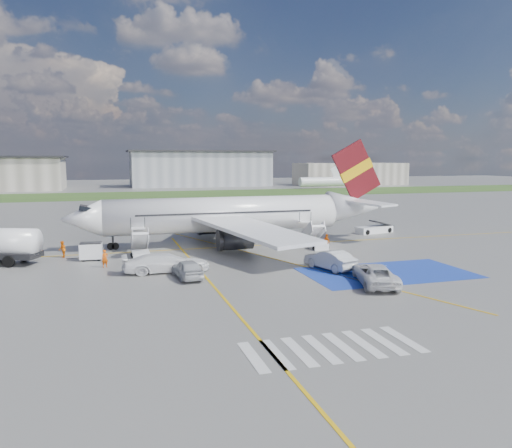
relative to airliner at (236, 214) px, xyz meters
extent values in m
plane|color=#60605E|center=(-1.51, -14.00, -3.39)|extent=(400.00, 400.00, 0.00)
cube|color=#2D4C1E|center=(-1.51, 81.00, -3.39)|extent=(400.00, 30.00, 0.01)
cube|color=gold|center=(-1.51, -2.00, -3.39)|extent=(120.00, 0.20, 0.01)
cube|color=gold|center=(-6.51, -24.00, -3.39)|extent=(0.20, 60.00, 0.01)
cube|color=gold|center=(-1.51, -2.00, -3.39)|extent=(20.71, 56.45, 0.01)
cube|color=#1B38A2|center=(8.49, -18.00, -3.39)|extent=(14.00, 8.00, 0.01)
cube|color=silver|center=(-7.51, -32.00, -3.39)|extent=(0.60, 4.00, 0.01)
cube|color=silver|center=(-6.31, -32.00, -3.39)|extent=(0.60, 4.00, 0.01)
cube|color=silver|center=(-5.11, -32.00, -3.39)|extent=(0.60, 4.00, 0.01)
cube|color=silver|center=(-3.91, -32.00, -3.39)|extent=(0.60, 4.00, 0.01)
cube|color=silver|center=(-2.71, -32.00, -3.39)|extent=(0.60, 4.00, 0.01)
cube|color=silver|center=(-1.51, -32.00, -3.39)|extent=(0.60, 4.00, 0.01)
cube|color=silver|center=(-0.31, -32.00, -3.39)|extent=(0.60, 4.00, 0.01)
cube|color=silver|center=(0.89, -32.00, -3.39)|extent=(0.60, 4.00, 0.01)
cube|color=gray|center=(18.49, 121.00, 2.61)|extent=(48.00, 18.00, 12.00)
cube|color=gray|center=(73.49, 114.00, 0.61)|extent=(40.00, 16.00, 8.00)
cylinder|color=white|center=(-1.51, 0.00, 0.01)|extent=(26.00, 3.90, 3.90)
cone|color=white|center=(-16.51, 0.00, 0.01)|extent=(4.00, 3.90, 3.90)
cube|color=black|center=(-15.91, 0.00, 1.06)|extent=(1.67, 1.90, 0.82)
cone|color=white|center=(14.69, 0.00, 0.41)|extent=(6.50, 3.90, 3.90)
cube|color=white|center=(-0.51, -8.50, -0.59)|extent=(9.86, 15.95, 1.40)
cube|color=white|center=(-0.51, 8.50, -0.59)|extent=(9.86, 15.95, 1.40)
cylinder|color=#38383A|center=(-1.51, -5.60, -1.99)|extent=(3.40, 2.10, 2.10)
cylinder|color=#38383A|center=(-1.51, 5.60, -1.99)|extent=(3.40, 2.10, 2.10)
cube|color=#570E13|center=(14.99, 0.00, 4.81)|extent=(6.62, 0.30, 7.45)
cube|color=#EFB00D|center=(14.99, 0.00, 4.81)|extent=(4.36, 0.40, 3.08)
cube|color=white|center=(15.29, -3.20, 1.11)|extent=(4.73, 5.95, 0.49)
cube|color=white|center=(15.29, 3.20, 1.11)|extent=(4.73, 5.95, 0.49)
cube|color=black|center=(-1.51, -1.96, 0.36)|extent=(19.50, 0.04, 0.18)
cube|color=black|center=(-1.51, 1.96, 0.36)|extent=(19.50, 0.04, 0.18)
cube|color=white|center=(-11.01, -4.15, -1.94)|extent=(1.40, 3.73, 2.32)
cube|color=white|center=(-11.01, -2.25, -0.89)|extent=(1.40, 1.00, 0.12)
cylinder|color=black|center=(-11.71, -2.25, -0.34)|extent=(0.06, 0.06, 1.10)
cylinder|color=black|center=(-10.31, -2.25, -0.34)|extent=(0.06, 0.06, 1.10)
cube|color=white|center=(-11.01, -5.75, -3.04)|extent=(1.60, 2.40, 0.70)
cube|color=white|center=(7.49, -4.15, -1.94)|extent=(1.40, 3.73, 2.32)
cube|color=white|center=(7.49, -2.25, -0.89)|extent=(1.40, 1.00, 0.12)
cylinder|color=black|center=(6.79, -2.25, -0.34)|extent=(0.06, 0.06, 1.10)
cylinder|color=black|center=(8.19, -2.25, -0.34)|extent=(0.06, 0.06, 1.10)
cube|color=white|center=(7.49, -5.75, -3.04)|extent=(1.60, 2.40, 0.70)
cube|color=black|center=(-23.51, -4.60, -2.49)|extent=(7.58, 5.04, 0.53)
cube|color=white|center=(-15.58, -5.09, -2.52)|extent=(2.15, 1.38, 1.45)
cube|color=black|center=(-15.58, -5.09, -1.74)|extent=(2.04, 1.27, 0.12)
cube|color=white|center=(19.23, 2.72, -2.96)|extent=(5.46, 2.95, 0.86)
cube|color=black|center=(20.49, 3.03, -2.20)|extent=(3.60, 2.09, 0.96)
imported|color=#A8ABAF|center=(-7.97, -14.93, -2.62)|extent=(2.28, 4.67, 1.54)
imported|color=#AEB1B6|center=(4.47, -15.25, -2.55)|extent=(3.24, 5.42, 1.69)
imported|color=silver|center=(5.62, -20.85, -2.36)|extent=(4.10, 6.04, 2.07)
imported|color=white|center=(-9.34, -12.23, -2.32)|extent=(5.47, 2.23, 2.14)
imported|color=#E1560B|center=(-14.33, -8.80, -2.60)|extent=(0.67, 0.53, 1.59)
imported|color=orange|center=(-18.30, -2.98, -2.57)|extent=(0.78, 0.92, 1.64)
imported|color=orange|center=(8.11, -6.75, -2.54)|extent=(0.64, 1.07, 1.70)
camera|label=1|loc=(-14.10, -54.23, 6.18)|focal=35.00mm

